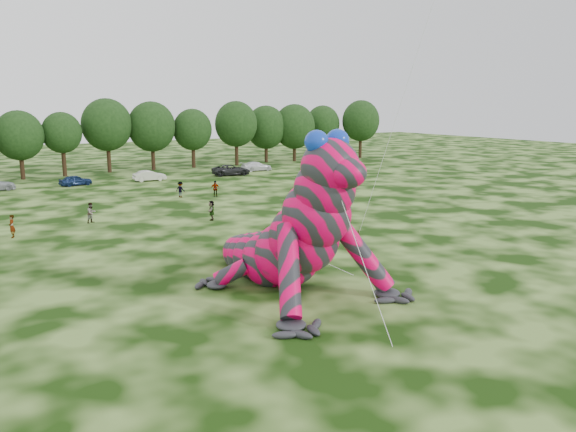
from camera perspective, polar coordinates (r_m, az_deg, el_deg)
The scene contains 22 objects.
ground at distance 28.67m, azimuth -2.46°, elevation -8.84°, with size 240.00×240.00×0.00m, color #16330A.
inflatable_gecko at distance 30.48m, azimuth -1.59°, elevation 0.92°, with size 14.70×17.46×8.73m, color #ED004E, non-canonical shape.
flying_kite at distance 41.75m, azimuth 14.54°, elevation 20.24°, with size 3.70×4.86×18.92m.
tree_8 at distance 81.14m, azimuth -25.57°, elevation 6.52°, with size 6.14×5.53×8.94m, color black, non-canonical shape.
tree_9 at distance 82.25m, azimuth -21.92°, elevation 6.77°, with size 5.27×4.74×8.68m, color black, non-canonical shape.
tree_10 at distance 84.71m, azimuth -17.87°, elevation 7.78°, with size 7.09×6.38×10.50m, color black, non-canonical shape.
tree_11 at distance 86.13m, azimuth -13.64°, elevation 7.92°, with size 7.01×6.31×10.07m, color black, non-canonical shape.
tree_12 at distance 87.88m, azimuth -9.64°, elevation 7.78°, with size 5.99×5.39×8.97m, color black, non-canonical shape.
tree_13 at distance 90.22m, azimuth -5.28°, elevation 8.36°, with size 6.83×6.15×10.13m, color black, non-canonical shape.
tree_14 at distance 94.62m, azimuth -2.24°, elevation 8.32°, with size 6.82×6.14×9.40m, color black, non-canonical shape.
tree_15 at distance 96.37m, azimuth 0.66°, elevation 8.46°, with size 7.17×6.45×9.63m, color black, non-canonical shape.
tree_16 at distance 101.59m, azimuth 3.53°, elevation 8.52°, with size 6.26×5.63×9.37m, color black, non-canonical shape.
tree_17 at distance 103.33m, azimuth 7.39°, elevation 8.75°, with size 6.98×6.28×10.30m, color black, non-canonical shape.
car_4 at distance 72.75m, azimuth -20.78°, elevation 3.41°, with size 1.53×3.80×1.29m, color navy.
car_5 at distance 74.21m, azimuth -13.90°, elevation 3.99°, with size 1.44×4.12×1.36m, color silver.
car_6 at distance 78.11m, azimuth -5.79°, elevation 4.67°, with size 2.44×5.29×1.47m, color #242426.
car_7 at distance 82.82m, azimuth -3.22°, elevation 5.06°, with size 1.89×4.65×1.35m, color white.
spectator_2 at distance 60.68m, azimuth -10.87°, elevation 2.66°, with size 1.09×0.63×1.69m, color gray.
spectator_0 at distance 46.62m, azimuth -26.25°, elevation -0.95°, with size 0.63×0.41×1.73m, color gray.
spectator_1 at distance 49.74m, azimuth -19.35°, elevation 0.31°, with size 0.84×0.65×1.72m, color gray.
spectator_3 at distance 60.54m, azimuth -7.41°, elevation 2.77°, with size 1.01×0.42×1.72m, color gray.
spectator_5 at distance 48.49m, azimuth -7.78°, elevation 0.57°, with size 1.57×0.50×1.70m, color gray.
Camera 1 is at (-13.10, -23.48, 9.97)m, focal length 35.00 mm.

